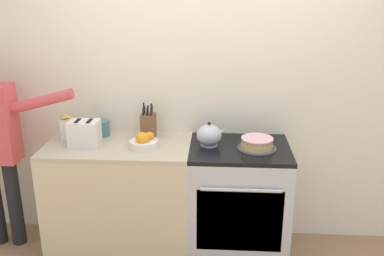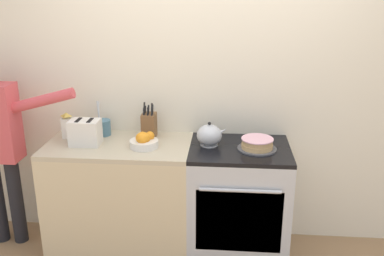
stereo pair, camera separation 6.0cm
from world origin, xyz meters
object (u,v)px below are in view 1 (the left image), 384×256
(utensil_crock, at_px, (102,128))
(milk_carton, at_px, (66,127))
(knife_block, at_px, (148,125))
(stove_range, at_px, (238,202))
(layer_cake, at_px, (257,144))
(fruit_bowl, at_px, (144,141))
(tea_kettle, at_px, (209,135))
(toaster, at_px, (84,133))

(utensil_crock, bearing_deg, milk_carton, -160.07)
(knife_block, height_order, utensil_crock, knife_block)
(stove_range, xyz_separation_m, layer_cake, (0.12, -0.02, 0.49))
(knife_block, relative_size, milk_carton, 1.38)
(stove_range, distance_m, knife_block, 0.90)
(utensil_crock, xyz_separation_m, milk_carton, (-0.25, -0.09, 0.03))
(stove_range, xyz_separation_m, fruit_bowl, (-0.70, -0.05, 0.50))
(stove_range, bearing_deg, fruit_bowl, -175.73)
(fruit_bowl, bearing_deg, utensil_crock, 147.42)
(layer_cake, distance_m, utensil_crock, 1.21)
(stove_range, relative_size, tea_kettle, 3.97)
(layer_cake, relative_size, knife_block, 1.00)
(layer_cake, distance_m, fruit_bowl, 0.82)
(fruit_bowl, relative_size, toaster, 0.89)
(stove_range, xyz_separation_m, tea_kettle, (-0.22, 0.03, 0.52))
(tea_kettle, height_order, utensil_crock, utensil_crock)
(fruit_bowl, xyz_separation_m, toaster, (-0.44, 0.02, 0.04))
(fruit_bowl, relative_size, milk_carton, 1.02)
(stove_range, height_order, layer_cake, layer_cake)
(tea_kettle, relative_size, toaster, 0.96)
(layer_cake, bearing_deg, fruit_bowl, -177.95)
(fruit_bowl, height_order, toaster, toaster)
(knife_block, bearing_deg, stove_range, -13.65)
(layer_cake, bearing_deg, milk_carton, 175.28)
(tea_kettle, xyz_separation_m, milk_carton, (-1.10, 0.07, 0.02))
(layer_cake, bearing_deg, tea_kettle, 171.28)
(stove_range, bearing_deg, layer_cake, -10.68)
(layer_cake, relative_size, fruit_bowl, 1.36)
(utensil_crock, bearing_deg, fruit_bowl, -32.58)
(stove_range, distance_m, utensil_crock, 1.20)
(utensil_crock, bearing_deg, toaster, -107.02)
(toaster, bearing_deg, tea_kettle, 3.87)
(tea_kettle, distance_m, milk_carton, 1.10)
(stove_range, distance_m, toaster, 1.26)
(utensil_crock, relative_size, milk_carton, 1.36)
(layer_cake, height_order, toaster, toaster)
(toaster, bearing_deg, utensil_crock, 72.98)
(tea_kettle, bearing_deg, toaster, -176.13)
(utensil_crock, bearing_deg, knife_block, -2.60)
(toaster, xyz_separation_m, milk_carton, (-0.18, 0.13, 0.00))
(knife_block, distance_m, milk_carton, 0.63)
(stove_range, height_order, knife_block, knife_block)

